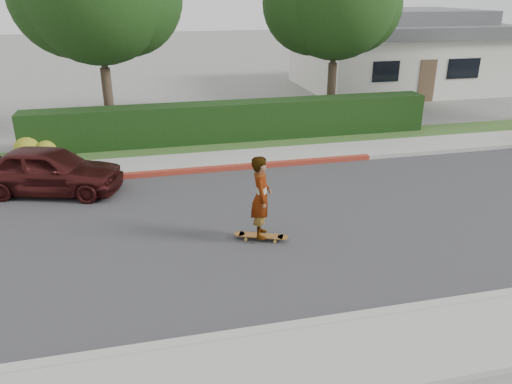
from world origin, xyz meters
TOP-DOWN VIEW (x-y plane):
  - ground at (0.00, 0.00)m, footprint 120.00×120.00m
  - road at (0.00, 0.00)m, footprint 60.00×8.00m
  - curb_near at (0.00, -4.10)m, footprint 60.00×0.20m
  - curb_far at (0.00, 4.10)m, footprint 60.00×0.20m
  - curb_red_section at (-5.00, 4.10)m, footprint 12.00×0.21m
  - sidewalk_far at (0.00, 5.00)m, footprint 60.00×1.60m
  - planting_strip at (0.00, 6.60)m, footprint 60.00×1.60m
  - hedge at (-3.00, 7.20)m, footprint 15.00×1.00m
  - flowering_shrub at (-10.01, 6.74)m, footprint 1.40×1.00m
  - tree_center at (1.49, 9.19)m, footprint 5.66×4.84m
  - house at (8.00, 16.00)m, footprint 10.60×8.60m
  - skateboard at (-3.95, -0.77)m, footprint 1.26×0.71m
  - skateboarder at (-3.95, -0.77)m, footprint 0.60×0.78m
  - car_maroon at (-9.02, 3.39)m, footprint 4.28×2.67m

SIDE VIEW (x-z plane):
  - ground at x=0.00m, z-range 0.00..0.00m
  - road at x=0.00m, z-range 0.00..0.01m
  - planting_strip at x=0.00m, z-range 0.00..0.10m
  - sidewalk_far at x=0.00m, z-range 0.00..0.12m
  - curb_near at x=0.00m, z-range 0.00..0.15m
  - curb_far at x=0.00m, z-range 0.00..0.15m
  - curb_red_section at x=-5.00m, z-range 0.00..0.15m
  - skateboard at x=-3.95m, z-range 0.05..0.17m
  - flowering_shrub at x=-10.01m, z-range -0.12..0.78m
  - car_maroon at x=-9.02m, z-range 0.00..1.36m
  - hedge at x=-3.00m, z-range 0.00..1.50m
  - skateboarder at x=-3.95m, z-range 0.13..2.03m
  - house at x=8.00m, z-range -0.05..4.25m
  - tree_center at x=1.49m, z-range 1.18..8.62m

